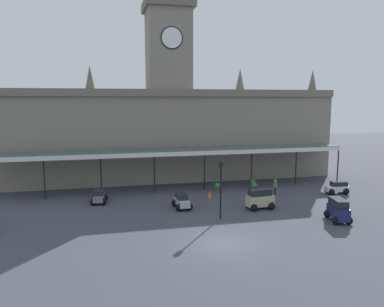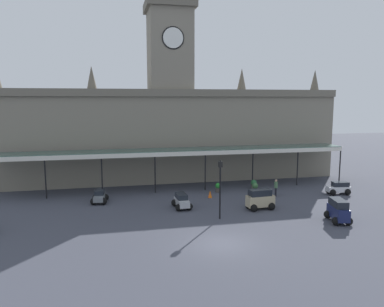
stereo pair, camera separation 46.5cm
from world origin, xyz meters
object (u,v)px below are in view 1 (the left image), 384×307
at_px(planter_near_kerb, 253,184).
at_px(car_beige_van, 260,200).
at_px(victorian_lamppost, 221,182).
at_px(car_grey_sedan, 99,198).
at_px(car_white_estate, 337,188).
at_px(planter_by_canopy, 217,187).
at_px(planter_forecourt_centre, 254,187).
at_px(car_navy_van, 338,211).
at_px(car_silver_estate, 182,202).
at_px(pedestrian_crossing_forecourt, 275,187).
at_px(traffic_cone, 210,194).

bearing_deg(planter_near_kerb, car_beige_van, -107.53).
height_order(victorian_lamppost, planter_near_kerb, victorian_lamppost).
bearing_deg(car_grey_sedan, car_white_estate, -4.69).
xyz_separation_m(victorian_lamppost, planter_by_canopy, (2.32, 8.43, -2.49)).
xyz_separation_m(car_grey_sedan, planter_near_kerb, (15.97, 2.16, -0.01)).
bearing_deg(car_beige_van, planter_near_kerb, 72.47).
relative_size(planter_near_kerb, planter_forecourt_centre, 1.00).
height_order(car_grey_sedan, car_navy_van, car_navy_van).
xyz_separation_m(car_grey_sedan, victorian_lamppost, (9.51, -6.89, 2.47)).
relative_size(car_grey_sedan, planter_near_kerb, 2.23).
relative_size(car_silver_estate, planter_near_kerb, 2.40).
bearing_deg(pedestrian_crossing_forecourt, planter_near_kerb, 106.01).
bearing_deg(car_navy_van, car_beige_van, 136.48).
bearing_deg(car_navy_van, car_grey_sedan, 152.57).
height_order(car_white_estate, planter_by_canopy, car_white_estate).
xyz_separation_m(car_grey_sedan, planter_forecourt_centre, (15.54, 0.71, -0.01)).
distance_m(victorian_lamppost, planter_forecourt_centre, 10.01).
height_order(car_navy_van, victorian_lamppost, victorian_lamppost).
distance_m(car_navy_van, planter_by_canopy, 12.82).
bearing_deg(planter_by_canopy, pedestrian_crossing_forecourt, -28.38).
distance_m(car_grey_sedan, pedestrian_crossing_forecourt, 16.99).
xyz_separation_m(pedestrian_crossing_forecourt, planter_forecourt_centre, (-1.40, 1.93, -0.42)).
xyz_separation_m(car_grey_sedan, car_white_estate, (23.42, -1.92, 0.06)).
distance_m(car_beige_van, car_navy_van, 6.40).
distance_m(car_silver_estate, planter_near_kerb, 10.42).
bearing_deg(planter_forecourt_centre, planter_by_canopy, 167.32).
bearing_deg(car_navy_van, pedestrian_crossing_forecourt, 99.45).
relative_size(car_grey_sedan, planter_by_canopy, 2.23).
bearing_deg(car_grey_sedan, planter_forecourt_centre, 2.60).
xyz_separation_m(car_navy_van, victorian_lamppost, (-8.81, 2.62, 2.17)).
bearing_deg(pedestrian_crossing_forecourt, car_white_estate, -6.16).
xyz_separation_m(car_white_estate, car_beige_van, (-9.74, -3.18, 0.24)).
bearing_deg(pedestrian_crossing_forecourt, traffic_cone, 173.11).
relative_size(car_navy_van, planter_forecourt_centre, 2.65).
bearing_deg(car_white_estate, traffic_cone, 173.47).
relative_size(car_navy_van, victorian_lamppost, 0.53).
height_order(pedestrian_crossing_forecourt, planter_forecourt_centre, pedestrian_crossing_forecourt).
bearing_deg(traffic_cone, victorian_lamppost, -98.19).
bearing_deg(car_silver_estate, car_grey_sedan, 155.13).
relative_size(car_white_estate, pedestrian_crossing_forecourt, 1.40).
height_order(victorian_lamppost, traffic_cone, victorian_lamppost).
height_order(victorian_lamppost, planter_forecourt_centre, victorian_lamppost).
distance_m(car_grey_sedan, car_navy_van, 20.64).
bearing_deg(car_navy_van, car_white_estate, 56.12).
bearing_deg(victorian_lamppost, traffic_cone, 81.81).
bearing_deg(car_white_estate, planter_near_kerb, 151.27).
relative_size(car_grey_sedan, pedestrian_crossing_forecourt, 1.28).
xyz_separation_m(car_silver_estate, traffic_cone, (3.35, 2.85, -0.20)).
xyz_separation_m(car_beige_van, car_silver_estate, (-6.59, 1.81, -0.24)).
height_order(car_grey_sedan, planter_near_kerb, car_grey_sedan).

